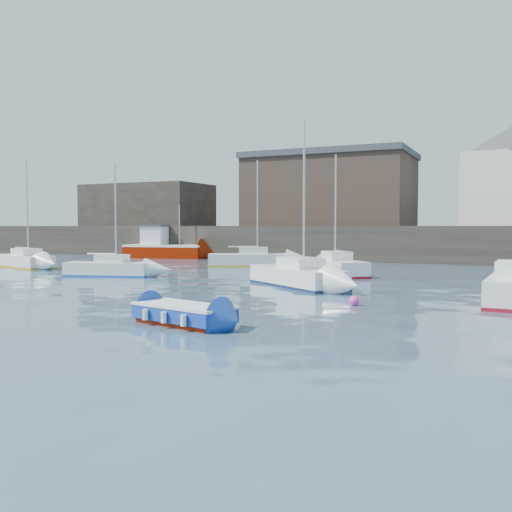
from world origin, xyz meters
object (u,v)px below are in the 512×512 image
at_px(sailboat_f, 338,266).
at_px(buoy_mid, 354,305).
at_px(sailboat_a, 109,268).
at_px(sailboat_b, 297,276).
at_px(sailboat_e, 25,260).
at_px(buoy_far, 254,274).
at_px(sailboat_h, 250,259).
at_px(fishing_boat, 163,247).
at_px(blue_dinghy, 184,313).

height_order(sailboat_f, buoy_mid, sailboat_f).
relative_size(sailboat_a, buoy_mid, 17.46).
xyz_separation_m(sailboat_b, sailboat_e, (-22.48, 3.92, -0.03)).
distance_m(sailboat_a, buoy_far, 8.72).
height_order(sailboat_b, sailboat_h, sailboat_b).
xyz_separation_m(sailboat_h, buoy_mid, (12.72, -17.50, -0.51)).
bearing_deg(sailboat_f, fishing_boat, 150.97).
xyz_separation_m(sailboat_e, buoy_mid, (26.84, -9.37, -0.50)).
height_order(sailboat_a, sailboat_f, sailboat_f).
xyz_separation_m(sailboat_h, buoy_far, (3.39, -6.55, -0.51)).
distance_m(fishing_boat, buoy_mid, 34.68).
height_order(sailboat_e, sailboat_f, sailboat_e).
bearing_deg(buoy_far, buoy_mid, -49.57).
bearing_deg(blue_dinghy, buoy_mid, 60.48).
relative_size(blue_dinghy, buoy_far, 8.48).
bearing_deg(sailboat_b, sailboat_f, 90.86).
bearing_deg(sailboat_h, sailboat_e, -150.05).
bearing_deg(sailboat_h, buoy_far, -62.65).
relative_size(sailboat_e, sailboat_h, 0.97).
relative_size(blue_dinghy, sailboat_e, 0.46).
xyz_separation_m(sailboat_b, sailboat_h, (-8.36, 12.05, -0.01)).
distance_m(sailboat_h, buoy_mid, 21.64).
xyz_separation_m(fishing_boat, buoy_mid, (24.92, -24.10, -0.97)).
xyz_separation_m(sailboat_e, sailboat_h, (14.12, 8.13, 0.01)).
distance_m(blue_dinghy, sailboat_e, 28.05).
bearing_deg(blue_dinghy, sailboat_e, 146.10).
bearing_deg(sailboat_b, fishing_boat, 137.80).
xyz_separation_m(sailboat_a, sailboat_e, (-10.25, 3.24, 0.03)).
relative_size(fishing_boat, sailboat_f, 1.07).
height_order(fishing_boat, buoy_mid, fishing_boat).
relative_size(sailboat_a, sailboat_b, 0.82).
bearing_deg(sailboat_f, sailboat_h, 150.05).
bearing_deg(sailboat_e, blue_dinghy, -33.90).
xyz_separation_m(sailboat_a, buoy_mid, (16.59, -6.13, -0.47)).
bearing_deg(sailboat_b, sailboat_a, 176.83).
bearing_deg(sailboat_b, blue_dinghy, -86.07).
bearing_deg(sailboat_h, sailboat_f, -29.95).
relative_size(sailboat_b, buoy_far, 19.30).
bearing_deg(sailboat_h, blue_dinghy, -68.92).
distance_m(blue_dinghy, sailboat_b, 11.76).
relative_size(sailboat_b, sailboat_h, 1.03).
distance_m(sailboat_a, sailboat_b, 12.25).
bearing_deg(sailboat_f, sailboat_a, -151.36).
distance_m(fishing_boat, sailboat_h, 13.88).
height_order(sailboat_a, buoy_mid, sailboat_a).
height_order(buoy_mid, buoy_far, buoy_far).
distance_m(fishing_boat, sailboat_f, 23.40).
height_order(fishing_boat, sailboat_f, sailboat_f).
bearing_deg(blue_dinghy, fishing_boat, 125.13).
bearing_deg(sailboat_a, sailboat_e, 162.45).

